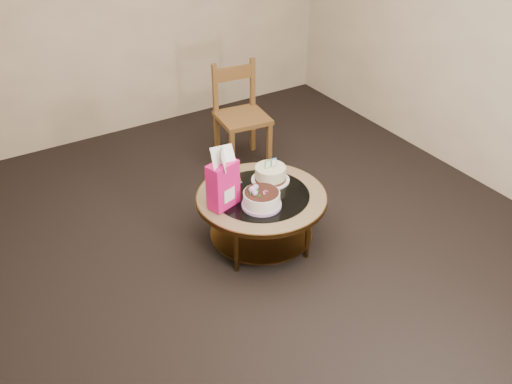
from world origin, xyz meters
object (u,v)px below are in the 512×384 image
cream_cake (270,174)px  gift_bag (223,179)px  coffee_table (262,203)px  dining_chair (241,115)px  decorated_cake (261,200)px

cream_cake → gift_bag: bearing=-166.5°
coffee_table → gift_bag: 0.44m
cream_cake → dining_chair: size_ratio=0.31×
decorated_cake → dining_chair: bearing=65.5°
cream_cake → gift_bag: 0.52m
decorated_cake → cream_cake: 0.37m
decorated_cake → gift_bag: 0.33m
cream_cake → gift_bag: gift_bag is taller
gift_bag → dining_chair: (0.85, 1.20, -0.19)m
dining_chair → coffee_table: bearing=-106.6°
gift_bag → dining_chair: dining_chair is taller
cream_cake → dining_chair: 1.16m
decorated_cake → dining_chair: size_ratio=0.30×
coffee_table → gift_bag: (-0.32, 0.03, 0.31)m
coffee_table → decorated_cake: 0.21m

